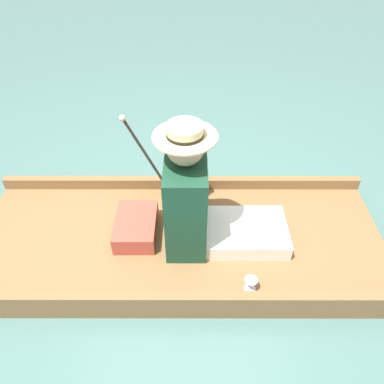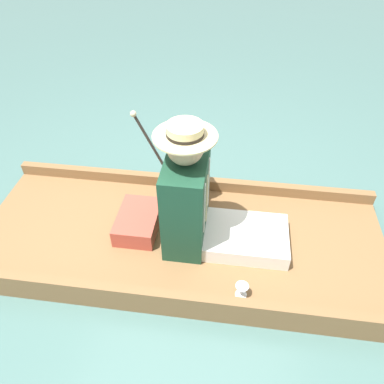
{
  "view_description": "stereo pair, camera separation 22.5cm",
  "coord_description": "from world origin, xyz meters",
  "px_view_note": "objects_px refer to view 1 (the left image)",
  "views": [
    {
      "loc": [
        1.7,
        0.08,
        2.01
      ],
      "look_at": [
        0.01,
        0.08,
        0.52
      ],
      "focal_mm": 35.0,
      "sensor_mm": 36.0,
      "label": 1
    },
    {
      "loc": [
        1.69,
        0.31,
        2.01
      ],
      "look_at": [
        0.01,
        0.08,
        0.52
      ],
      "focal_mm": 35.0,
      "sensor_mm": 36.0,
      "label": 2
    }
  ],
  "objects_px": {
    "seated_person": "(200,203)",
    "wine_glass": "(251,282)",
    "walking_cane": "(143,150)",
    "teddy_bear": "(189,178)"
  },
  "relations": [
    {
      "from": "seated_person",
      "to": "teddy_bear",
      "type": "relative_size",
      "value": 2.12
    },
    {
      "from": "seated_person",
      "to": "wine_glass",
      "type": "distance_m",
      "value": 0.56
    },
    {
      "from": "seated_person",
      "to": "wine_glass",
      "type": "xyz_separation_m",
      "value": [
        0.41,
        0.29,
        -0.26
      ]
    },
    {
      "from": "seated_person",
      "to": "teddy_bear",
      "type": "height_order",
      "value": "seated_person"
    },
    {
      "from": "wine_glass",
      "to": "walking_cane",
      "type": "xyz_separation_m",
      "value": [
        -0.86,
        -0.69,
        0.34
      ]
    },
    {
      "from": "seated_person",
      "to": "wine_glass",
      "type": "relative_size",
      "value": 9.76
    },
    {
      "from": "wine_glass",
      "to": "seated_person",
      "type": "bearing_deg",
      "value": -144.0
    },
    {
      "from": "teddy_bear",
      "to": "seated_person",
      "type": "bearing_deg",
      "value": 9.8
    },
    {
      "from": "seated_person",
      "to": "walking_cane",
      "type": "xyz_separation_m",
      "value": [
        -0.46,
        -0.39,
        0.08
      ]
    },
    {
      "from": "seated_person",
      "to": "teddy_bear",
      "type": "bearing_deg",
      "value": -175.56
    }
  ]
}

